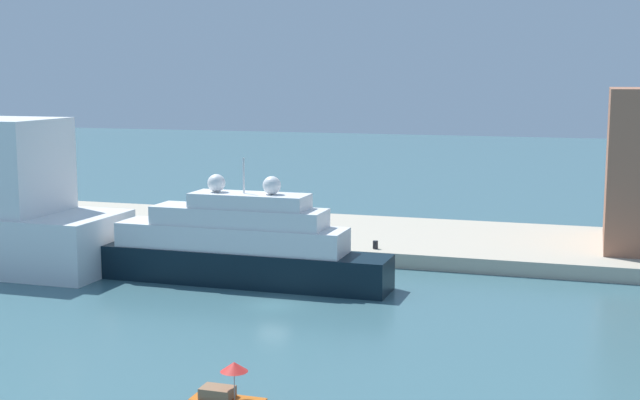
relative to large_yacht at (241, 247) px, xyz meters
name	(u,v)px	position (x,y,z in m)	size (l,w,h in m)	color
ground	(273,305)	(5.31, -6.09, -3.29)	(400.00, 400.00, 0.00)	#3D6670
quay_dock	(360,238)	(5.31, 20.50, -2.57)	(110.00, 21.18, 1.44)	#B7AD99
large_yacht	(241,247)	(0.00, 0.00, 0.00)	(25.89, 4.60, 11.12)	black
small_motorboat	(227,397)	(10.79, -27.65, -2.41)	(4.04, 1.52, 2.90)	#C66019
work_barge	(146,253)	(-13.40, 7.40, -2.88)	(4.03, 1.45, 0.82)	olive
parked_car	(214,221)	(-11.04, 18.47, -1.31)	(4.32, 1.65, 1.28)	#B21E1E
person_figure	(248,222)	(-6.73, 18.02, -1.03)	(0.36, 0.36, 1.77)	#334C8C
mooring_bollard	(375,245)	(9.29, 11.57, -1.46)	(0.51, 0.51, 0.80)	black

